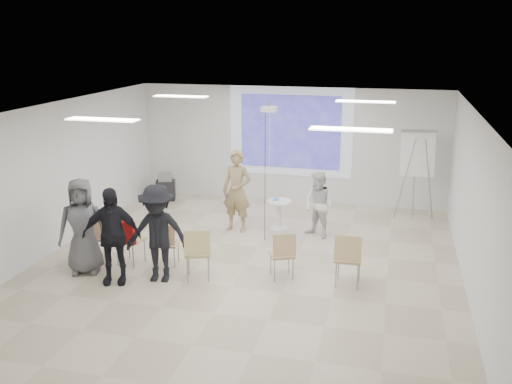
% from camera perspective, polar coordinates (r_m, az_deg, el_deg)
% --- Properties ---
extents(floor, '(8.00, 9.00, 0.10)m').
position_cam_1_polar(floor, '(11.10, -1.00, -7.57)').
color(floor, beige).
rests_on(floor, ground).
extents(ceiling, '(8.00, 9.00, 0.10)m').
position_cam_1_polar(ceiling, '(10.27, -1.09, 8.51)').
color(ceiling, white).
rests_on(ceiling, wall_back).
extents(wall_back, '(8.00, 0.10, 3.00)m').
position_cam_1_polar(wall_back, '(14.91, 3.49, 4.74)').
color(wall_back, silver).
rests_on(wall_back, floor).
extents(wall_left, '(0.10, 9.00, 3.00)m').
position_cam_1_polar(wall_left, '(12.24, -19.69, 1.38)').
color(wall_left, silver).
rests_on(wall_left, floor).
extents(wall_right, '(0.10, 9.00, 3.00)m').
position_cam_1_polar(wall_right, '(10.34, 21.19, -1.31)').
color(wall_right, silver).
rests_on(wall_right, floor).
extents(projection_halo, '(3.20, 0.01, 2.30)m').
position_cam_1_polar(projection_halo, '(14.78, 3.46, 6.03)').
color(projection_halo, silver).
rests_on(projection_halo, wall_back).
extents(projection_image, '(2.60, 0.01, 1.90)m').
position_cam_1_polar(projection_image, '(14.77, 3.45, 6.02)').
color(projection_image, '#2F2E9F').
rests_on(projection_image, wall_back).
extents(pedestal_table, '(0.62, 0.62, 0.71)m').
position_cam_1_polar(pedestal_table, '(12.87, 2.32, -2.13)').
color(pedestal_table, white).
rests_on(pedestal_table, floor).
extents(player_left, '(0.83, 0.63, 2.09)m').
position_cam_1_polar(player_left, '(12.66, -1.93, 0.65)').
color(player_left, tan).
rests_on(player_left, floor).
extents(player_right, '(1.00, 0.95, 1.62)m').
position_cam_1_polar(player_right, '(12.37, 6.31, -0.94)').
color(player_right, white).
rests_on(player_right, floor).
extents(controller_left, '(0.05, 0.12, 0.04)m').
position_cam_1_polar(controller_left, '(12.76, -0.86, 2.33)').
color(controller_left, white).
rests_on(controller_left, player_left).
extents(controller_right, '(0.09, 0.12, 0.04)m').
position_cam_1_polar(controller_right, '(12.55, 5.69, 0.68)').
color(controller_right, silver).
rests_on(controller_right, player_right).
extents(chair_far_left, '(0.57, 0.59, 0.94)m').
position_cam_1_polar(chair_far_left, '(11.51, -15.81, -4.10)').
color(chair_far_left, tan).
rests_on(chair_far_left, floor).
extents(chair_left_mid, '(0.54, 0.57, 0.98)m').
position_cam_1_polar(chair_left_mid, '(11.15, -12.73, -4.39)').
color(chair_left_mid, tan).
rests_on(chair_left_mid, floor).
extents(chair_left_inner, '(0.45, 0.48, 0.86)m').
position_cam_1_polar(chair_left_inner, '(11.00, -8.94, -4.88)').
color(chair_left_inner, tan).
rests_on(chair_left_inner, floor).
extents(chair_center, '(0.59, 0.61, 0.99)m').
position_cam_1_polar(chair_center, '(10.30, -5.86, -5.76)').
color(chair_center, tan).
rests_on(chair_center, floor).
extents(chair_right_inner, '(0.56, 0.58, 0.90)m').
position_cam_1_polar(chair_right_inner, '(10.30, 2.71, -6.00)').
color(chair_right_inner, tan).
rests_on(chair_right_inner, floor).
extents(chair_right_far, '(0.47, 0.50, 0.99)m').
position_cam_1_polar(chair_right_far, '(10.11, 9.20, -6.30)').
color(chair_right_far, tan).
rests_on(chair_right_far, floor).
extents(red_jacket, '(0.46, 0.19, 0.43)m').
position_cam_1_polar(red_jacket, '(10.98, -13.02, -3.95)').
color(red_jacket, maroon).
rests_on(red_jacket, chair_left_mid).
extents(laptop, '(0.34, 0.27, 0.02)m').
position_cam_1_polar(laptop, '(11.10, -8.79, -4.94)').
color(laptop, black).
rests_on(laptop, chair_left_inner).
extents(audience_left, '(1.32, 0.99, 2.02)m').
position_cam_1_polar(audience_left, '(10.33, -14.28, -3.59)').
color(audience_left, black).
rests_on(audience_left, floor).
extents(audience_mid, '(1.38, 0.85, 2.03)m').
position_cam_1_polar(audience_mid, '(10.23, -9.82, -3.50)').
color(audience_mid, black).
rests_on(audience_mid, floor).
extents(audience_outer, '(1.15, 0.95, 2.02)m').
position_cam_1_polar(audience_outer, '(10.92, -17.00, -2.75)').
color(audience_outer, slate).
rests_on(audience_outer, floor).
extents(flipchart_easel, '(0.93, 0.71, 2.15)m').
position_cam_1_polar(flipchart_easel, '(13.85, 15.87, 3.68)').
color(flipchart_easel, '#94969C').
rests_on(flipchart_easel, floor).
extents(av_cart, '(0.59, 0.53, 0.74)m').
position_cam_1_polar(av_cart, '(15.36, -9.02, 0.46)').
color(av_cart, black).
rests_on(av_cart, floor).
extents(ceiling_projector, '(0.30, 0.25, 3.00)m').
position_cam_1_polar(ceiling_projector, '(11.73, 1.29, 7.64)').
color(ceiling_projector, white).
rests_on(ceiling_projector, ceiling).
extents(fluor_panel_nw, '(1.20, 0.30, 0.02)m').
position_cam_1_polar(fluor_panel_nw, '(12.80, -7.52, 9.46)').
color(fluor_panel_nw, white).
rests_on(fluor_panel_nw, ceiling).
extents(fluor_panel_ne, '(1.20, 0.30, 0.02)m').
position_cam_1_polar(fluor_panel_ne, '(11.94, 10.90, 8.87)').
color(fluor_panel_ne, white).
rests_on(fluor_panel_ne, ceiling).
extents(fluor_panel_sw, '(1.20, 0.30, 0.02)m').
position_cam_1_polar(fluor_panel_sw, '(9.65, -15.11, 7.01)').
color(fluor_panel_sw, white).
rests_on(fluor_panel_sw, ceiling).
extents(fluor_panel_se, '(1.20, 0.30, 0.02)m').
position_cam_1_polar(fluor_panel_se, '(8.48, 9.47, 6.19)').
color(fluor_panel_se, white).
rests_on(fluor_panel_se, ceiling).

